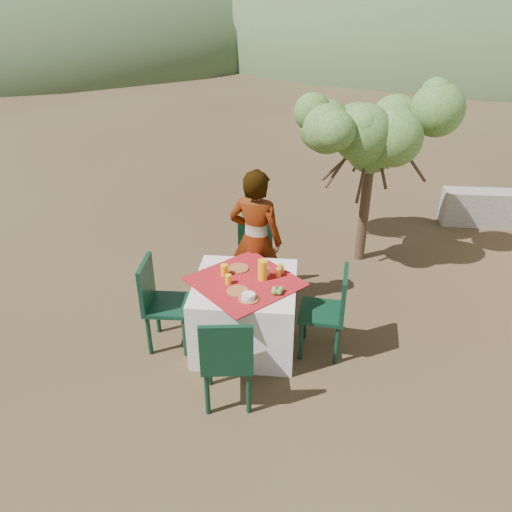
{
  "coord_description": "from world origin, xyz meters",
  "views": [
    {
      "loc": [
        0.08,
        -4.07,
        3.39
      ],
      "look_at": [
        -0.37,
        0.52,
        0.83
      ],
      "focal_mm": 35.0,
      "sensor_mm": 36.0,
      "label": 1
    }
  ],
  "objects": [
    {
      "name": "glass_near",
      "position": [
        -0.59,
        0.06,
        0.81
      ],
      "size": [
        0.06,
        0.06,
        0.1
      ],
      "primitive_type": "cylinder",
      "color": "yellow",
      "rests_on": "table"
    },
    {
      "name": "hill_near_right",
      "position": [
        12.0,
        36.0,
        0.0
      ],
      "size": [
        48.0,
        48.0,
        20.0
      ],
      "primitive_type": "ellipsoid",
      "color": "#324A29",
      "rests_on": "ground"
    },
    {
      "name": "plate_near",
      "position": [
        -0.49,
        -0.08,
        0.77
      ],
      "size": [
        0.21,
        0.21,
        0.01
      ],
      "primitive_type": "cylinder",
      "color": "brown",
      "rests_on": "table"
    },
    {
      "name": "chair_far",
      "position": [
        -0.42,
        1.11,
        0.5
      ],
      "size": [
        0.48,
        0.48,
        0.9
      ],
      "rotation": [
        0.0,
        0.0,
        0.16
      ],
      "color": "black",
      "rests_on": "ground"
    },
    {
      "name": "fruit_cluster",
      "position": [
        -0.1,
        -0.06,
        0.79
      ],
      "size": [
        0.12,
        0.11,
        0.06
      ],
      "color": "#548D33",
      "rests_on": "table"
    },
    {
      "name": "hill_near_left",
      "position": [
        -18.0,
        30.0,
        0.0
      ],
      "size": [
        40.0,
        40.0,
        16.0
      ],
      "primitive_type": "ellipsoid",
      "color": "#324A29",
      "rests_on": "ground"
    },
    {
      "name": "chair_right",
      "position": [
        0.42,
        0.06,
        0.53
      ],
      "size": [
        0.48,
        0.48,
        0.96
      ],
      "rotation": [
        0.0,
        0.0,
        4.61
      ],
      "color": "black",
      "rests_on": "ground"
    },
    {
      "name": "glass_far",
      "position": [
        -0.66,
        0.22,
        0.82
      ],
      "size": [
        0.07,
        0.07,
        0.12
      ],
      "primitive_type": "cylinder",
      "color": "yellow",
      "rests_on": "table"
    },
    {
      "name": "ground",
      "position": [
        0.0,
        0.0,
        0.0
      ],
      "size": [
        160.0,
        160.0,
        0.0
      ],
      "primitive_type": "plane",
      "color": "#3A291A",
      "rests_on": "ground"
    },
    {
      "name": "bowl_plate",
      "position": [
        -0.37,
        -0.19,
        0.77
      ],
      "size": [
        0.2,
        0.2,
        0.01
      ],
      "primitive_type": "cylinder",
      "color": "brown",
      "rests_on": "table"
    },
    {
      "name": "jar_left",
      "position": [
        -0.11,
        0.25,
        0.81
      ],
      "size": [
        0.06,
        0.06,
        0.09
      ],
      "primitive_type": "cylinder",
      "color": "orange",
      "rests_on": "table"
    },
    {
      "name": "napkin_holder",
      "position": [
        -0.23,
        0.25,
        0.8
      ],
      "size": [
        0.07,
        0.04,
        0.08
      ],
      "primitive_type": "cube",
      "rotation": [
        0.0,
        0.0,
        -0.07
      ],
      "color": "silver",
      "rests_on": "table"
    },
    {
      "name": "hill_far_center",
      "position": [
        -4.0,
        52.0,
        0.0
      ],
      "size": [
        60.0,
        60.0,
        24.0
      ],
      "primitive_type": "ellipsoid",
      "color": "slate",
      "rests_on": "ground"
    },
    {
      "name": "juice_pitcher",
      "position": [
        -0.26,
        0.18,
        0.87
      ],
      "size": [
        0.1,
        0.1,
        0.21
      ],
      "primitive_type": "cylinder",
      "color": "yellow",
      "rests_on": "table"
    },
    {
      "name": "chair_left",
      "position": [
        -1.3,
        0.03,
        0.55
      ],
      "size": [
        0.47,
        0.47,
        0.98
      ],
      "rotation": [
        0.0,
        0.0,
        1.61
      ],
      "color": "black",
      "rests_on": "ground"
    },
    {
      "name": "jar_right",
      "position": [
        -0.09,
        0.31,
        0.81
      ],
      "size": [
        0.06,
        0.06,
        0.1
      ],
      "primitive_type": "cylinder",
      "color": "orange",
      "rests_on": "table"
    },
    {
      "name": "shrub_tree",
      "position": [
        0.99,
        2.17,
        1.65
      ],
      "size": [
        1.78,
        1.74,
        2.09
      ],
      "color": "#4F3B27",
      "rests_on": "ground"
    },
    {
      "name": "table",
      "position": [
        -0.44,
        0.12,
        0.38
      ],
      "size": [
        1.3,
        1.3,
        0.76
      ],
      "color": "silver",
      "rests_on": "ground"
    },
    {
      "name": "person",
      "position": [
        -0.4,
        0.86,
        0.84
      ],
      "size": [
        0.69,
        0.54,
        1.68
      ],
      "primitive_type": "imported",
      "rotation": [
        0.0,
        0.0,
        2.9
      ],
      "color": "#8C6651",
      "rests_on": "ground"
    },
    {
      "name": "white_bowl",
      "position": [
        -0.37,
        -0.19,
        0.8
      ],
      "size": [
        0.13,
        0.13,
        0.05
      ],
      "primitive_type": "cylinder",
      "color": "silver",
      "rests_on": "bowl_plate"
    },
    {
      "name": "chair_near",
      "position": [
        -0.49,
        -0.79,
        0.54
      ],
      "size": [
        0.5,
        0.5,
        0.97
      ],
      "rotation": [
        0.0,
        0.0,
        3.27
      ],
      "color": "black",
      "rests_on": "ground"
    },
    {
      "name": "plate_far",
      "position": [
        -0.53,
        0.35,
        0.77
      ],
      "size": [
        0.22,
        0.22,
        0.01
      ],
      "primitive_type": "cylinder",
      "color": "brown",
      "rests_on": "table"
    }
  ]
}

